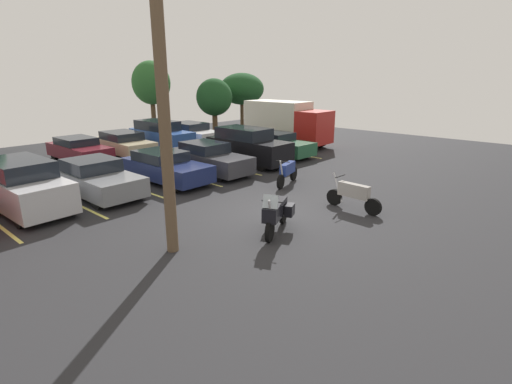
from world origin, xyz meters
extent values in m
cube|color=#262628|center=(0.00, 0.00, -0.05)|extent=(44.00, 44.00, 0.10)
cylinder|color=black|center=(-1.88, -1.11, 0.33)|extent=(0.65, 0.37, 0.66)
cylinder|color=black|center=(-0.44, -0.49, 0.33)|extent=(0.65, 0.37, 0.66)
cube|color=black|center=(-1.16, -0.80, 0.75)|extent=(1.22, 0.79, 0.48)
cylinder|color=#B2B2B7|center=(-1.77, -1.06, 0.74)|extent=(0.49, 0.27, 1.13)
cylinder|color=black|center=(-1.70, -1.03, 1.17)|extent=(0.28, 0.58, 0.04)
cube|color=black|center=(-1.79, -1.07, 0.80)|extent=(0.57, 0.57, 0.43)
cube|color=#B2C1CC|center=(-1.84, -1.09, 1.21)|extent=(0.32, 0.47, 0.39)
cube|color=black|center=(-0.71, -0.94, 0.63)|extent=(0.50, 0.39, 0.36)
cube|color=black|center=(-0.96, -0.37, 0.63)|extent=(0.50, 0.39, 0.36)
cylinder|color=black|center=(2.64, 2.05, 0.31)|extent=(0.62, 0.28, 0.62)
cylinder|color=black|center=(4.13, 2.47, 0.31)|extent=(0.62, 0.28, 0.62)
cube|color=navy|center=(3.38, 2.26, 0.73)|extent=(1.20, 0.60, 0.48)
cylinder|color=#B2B2B7|center=(2.75, 2.08, 0.71)|extent=(0.49, 0.20, 1.09)
cylinder|color=black|center=(2.83, 2.10, 1.15)|extent=(0.20, 0.61, 0.04)
cylinder|color=black|center=(2.27, -0.78, 0.30)|extent=(0.15, 0.61, 0.61)
cylinder|color=black|center=(2.18, -2.37, 0.30)|extent=(0.15, 0.61, 0.61)
cube|color=gray|center=(2.22, -1.58, 0.73)|extent=(0.32, 1.20, 0.49)
cylinder|color=#B2B2B7|center=(2.26, -0.90, 0.70)|extent=(0.10, 0.49, 1.08)
cylinder|color=black|center=(2.26, -0.98, 1.15)|extent=(0.62, 0.07, 0.04)
cube|color=#EAE066|center=(-4.12, 6.67, 0.00)|extent=(0.12, 5.05, 0.01)
cube|color=#EAE066|center=(-1.46, 6.67, 0.00)|extent=(0.12, 5.05, 0.01)
cube|color=#EAE066|center=(1.19, 6.67, 0.00)|extent=(0.12, 5.05, 0.01)
cube|color=#EAE066|center=(3.85, 6.67, 0.00)|extent=(0.12, 5.05, 0.01)
cube|color=#EAE066|center=(6.50, 6.67, 0.00)|extent=(0.12, 5.05, 0.01)
cube|color=#EAE066|center=(9.16, 6.67, 0.00)|extent=(0.12, 5.05, 0.01)
cube|color=#B7B7BC|center=(-5.61, 6.95, 0.74)|extent=(1.97, 4.35, 1.05)
cube|color=black|center=(-5.62, 7.32, 1.55)|extent=(1.77, 2.78, 0.58)
cylinder|color=black|center=(-4.78, 5.52, 0.33)|extent=(0.24, 0.66, 0.65)
cylinder|color=black|center=(-6.35, 5.47, 0.33)|extent=(0.24, 0.66, 0.65)
cylinder|color=black|center=(-4.87, 8.43, 0.33)|extent=(0.24, 0.66, 0.65)
cube|color=slate|center=(-3.02, 6.84, 0.60)|extent=(1.92, 4.39, 0.74)
cube|color=black|center=(-3.02, 7.27, 1.21)|extent=(1.76, 1.89, 0.50)
cylinder|color=black|center=(-2.19, 5.35, 0.35)|extent=(0.22, 0.69, 0.69)
cylinder|color=black|center=(-3.85, 5.35, 0.35)|extent=(0.22, 0.69, 0.69)
cylinder|color=black|center=(-2.20, 8.33, 0.35)|extent=(0.22, 0.69, 0.69)
cylinder|color=black|center=(-3.85, 8.33, 0.35)|extent=(0.22, 0.69, 0.69)
cube|color=navy|center=(0.04, 6.53, 0.60)|extent=(1.89, 4.59, 0.73)
cube|color=black|center=(0.04, 6.94, 1.18)|extent=(1.72, 2.19, 0.43)
cylinder|color=black|center=(0.85, 4.99, 0.36)|extent=(0.23, 0.72, 0.72)
cylinder|color=black|center=(-0.74, 4.97, 0.36)|extent=(0.23, 0.72, 0.72)
cylinder|color=black|center=(0.82, 8.09, 0.36)|extent=(0.23, 0.72, 0.72)
cylinder|color=black|center=(-0.77, 8.08, 0.36)|extent=(0.23, 0.72, 0.72)
cube|color=#38383D|center=(2.49, 6.48, 0.61)|extent=(1.96, 4.94, 0.79)
cube|color=black|center=(2.49, 6.74, 1.25)|extent=(1.72, 2.16, 0.49)
cylinder|color=black|center=(3.19, 4.79, 0.33)|extent=(0.24, 0.67, 0.66)
cylinder|color=black|center=(1.66, 4.85, 0.33)|extent=(0.24, 0.67, 0.66)
cylinder|color=black|center=(3.31, 8.11, 0.33)|extent=(0.24, 0.67, 0.66)
cylinder|color=black|center=(1.78, 8.17, 0.33)|extent=(0.24, 0.67, 0.66)
cube|color=black|center=(5.30, 6.37, 0.78)|extent=(1.91, 4.87, 1.13)
cube|color=black|center=(5.30, 6.73, 1.65)|extent=(1.74, 2.87, 0.60)
cylinder|color=black|center=(6.08, 4.71, 0.34)|extent=(0.23, 0.67, 0.67)
cylinder|color=black|center=(4.48, 4.73, 0.34)|extent=(0.23, 0.67, 0.67)
cylinder|color=black|center=(6.11, 8.01, 0.34)|extent=(0.23, 0.67, 0.67)
cylinder|color=black|center=(4.51, 8.03, 0.34)|extent=(0.23, 0.67, 0.67)
cube|color=#235638|center=(8.01, 6.45, 0.60)|extent=(2.02, 4.44, 0.74)
cube|color=black|center=(8.03, 6.79, 1.19)|extent=(1.76, 2.10, 0.43)
cylinder|color=black|center=(8.71, 4.93, 0.36)|extent=(0.26, 0.73, 0.72)
cylinder|color=black|center=(7.16, 5.00, 0.36)|extent=(0.26, 0.73, 0.72)
cylinder|color=black|center=(8.85, 7.89, 0.36)|extent=(0.26, 0.73, 0.72)
cylinder|color=black|center=(7.31, 7.96, 0.36)|extent=(0.26, 0.73, 0.72)
cube|color=maroon|center=(-0.52, 13.93, 0.57)|extent=(1.83, 4.61, 0.72)
cube|color=black|center=(-0.52, 14.20, 1.13)|extent=(1.67, 2.20, 0.40)
cylinder|color=black|center=(0.26, 12.37, 0.32)|extent=(0.22, 0.63, 0.63)
cylinder|color=black|center=(-1.29, 12.37, 0.32)|extent=(0.22, 0.63, 0.63)
cylinder|color=black|center=(0.24, 15.50, 0.32)|extent=(0.22, 0.63, 0.63)
cylinder|color=black|center=(-1.30, 15.49, 0.32)|extent=(0.22, 0.63, 0.63)
cube|color=#C1B289|center=(2.13, 13.77, 0.56)|extent=(2.10, 4.78, 0.71)
cube|color=black|center=(2.14, 13.97, 1.15)|extent=(1.85, 2.51, 0.46)
cylinder|color=black|center=(2.88, 12.14, 0.32)|extent=(0.25, 0.64, 0.63)
cylinder|color=black|center=(1.25, 12.21, 0.32)|extent=(0.25, 0.64, 0.63)
cylinder|color=black|center=(3.02, 15.33, 0.32)|extent=(0.25, 0.64, 0.63)
cylinder|color=black|center=(1.39, 15.40, 0.32)|extent=(0.25, 0.64, 0.63)
cube|color=#2D519E|center=(4.79, 13.65, 0.73)|extent=(1.80, 4.88, 1.00)
cube|color=black|center=(4.79, 14.05, 1.53)|extent=(1.65, 3.00, 0.59)
cylinder|color=black|center=(5.55, 12.00, 0.36)|extent=(0.22, 0.72, 0.72)
cylinder|color=black|center=(4.04, 11.99, 0.36)|extent=(0.22, 0.72, 0.72)
cylinder|color=black|center=(5.53, 15.31, 0.36)|extent=(0.22, 0.72, 0.72)
cylinder|color=black|center=(4.02, 15.30, 0.36)|extent=(0.22, 0.72, 0.72)
cube|color=white|center=(7.44, 13.89, 0.59)|extent=(2.08, 4.83, 0.79)
cube|color=black|center=(7.45, 14.11, 1.22)|extent=(1.85, 2.46, 0.48)
cylinder|color=black|center=(8.23, 12.24, 0.31)|extent=(0.24, 0.62, 0.61)
cylinder|color=black|center=(6.56, 12.29, 0.31)|extent=(0.24, 0.62, 0.61)
cylinder|color=black|center=(8.33, 15.49, 0.31)|extent=(0.24, 0.62, 0.61)
cylinder|color=black|center=(6.65, 15.53, 0.31)|extent=(0.24, 0.62, 0.61)
cube|color=#A51E19|center=(11.41, 6.21, 1.41)|extent=(2.26, 1.71, 2.10)
cube|color=beige|center=(11.37, 9.22, 1.66)|extent=(2.29, 4.37, 2.60)
cylinder|color=black|center=(12.35, 6.28, 0.45)|extent=(0.31, 0.90, 0.90)
cylinder|color=black|center=(10.47, 6.26, 0.45)|extent=(0.31, 0.90, 0.90)
cylinder|color=black|center=(12.30, 10.20, 0.45)|extent=(0.31, 0.90, 0.90)
cylinder|color=black|center=(10.43, 10.18, 0.45)|extent=(0.31, 0.90, 0.90)
cylinder|color=brown|center=(-4.13, 0.51, 4.60)|extent=(0.31, 0.31, 9.20)
cylinder|color=#4C3823|center=(9.01, 20.73, 1.15)|extent=(0.39, 0.39, 2.31)
ellipsoid|color=#285B28|center=(9.01, 20.73, 4.06)|extent=(3.12, 3.12, 3.51)
cylinder|color=#4C3823|center=(16.41, 17.49, 1.03)|extent=(0.31, 0.31, 2.06)
ellipsoid|color=#19421E|center=(16.41, 17.49, 3.46)|extent=(4.03, 4.03, 2.81)
cylinder|color=#4C3823|center=(12.22, 16.62, 0.71)|extent=(0.43, 0.43, 1.42)
ellipsoid|color=#19421E|center=(12.22, 16.62, 2.92)|extent=(2.95, 2.95, 3.00)
camera|label=1|loc=(-9.92, -7.75, 4.67)|focal=27.16mm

